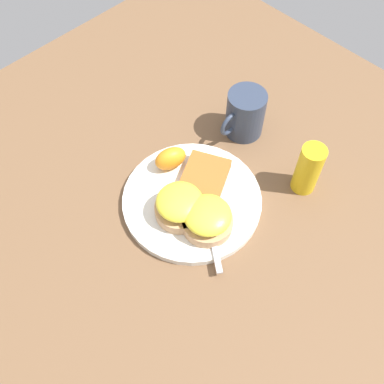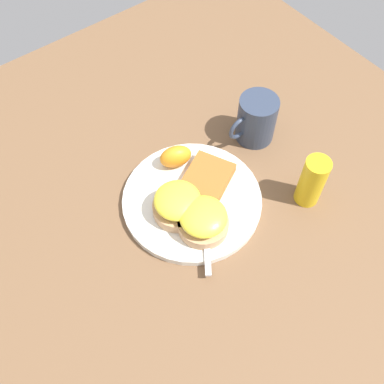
% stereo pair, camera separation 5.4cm
% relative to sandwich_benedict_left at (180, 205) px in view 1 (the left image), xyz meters
% --- Properties ---
extents(ground_plane, '(1.10, 1.10, 0.00)m').
position_rel_sandwich_benedict_left_xyz_m(ground_plane, '(-0.04, -0.01, -0.04)').
color(ground_plane, brown).
extents(plate, '(0.25, 0.25, 0.01)m').
position_rel_sandwich_benedict_left_xyz_m(plate, '(-0.04, -0.01, -0.03)').
color(plate, silver).
rests_on(plate, ground_plane).
extents(sandwich_benedict_left, '(0.09, 0.09, 0.05)m').
position_rel_sandwich_benedict_left_xyz_m(sandwich_benedict_left, '(0.00, 0.00, 0.00)').
color(sandwich_benedict_left, tan).
rests_on(sandwich_benedict_left, plate).
extents(sandwich_benedict_right, '(0.09, 0.09, 0.05)m').
position_rel_sandwich_benedict_left_xyz_m(sandwich_benedict_right, '(-0.02, 0.05, 0.00)').
color(sandwich_benedict_right, tan).
rests_on(sandwich_benedict_right, plate).
extents(hashbrown_patty, '(0.12, 0.11, 0.02)m').
position_rel_sandwich_benedict_left_xyz_m(hashbrown_patty, '(-0.08, -0.02, -0.02)').
color(hashbrown_patty, '#A15C25').
rests_on(hashbrown_patty, plate).
extents(orange_wedge, '(0.07, 0.05, 0.04)m').
position_rel_sandwich_benedict_left_xyz_m(orange_wedge, '(-0.06, -0.09, -0.00)').
color(orange_wedge, orange).
rests_on(orange_wedge, plate).
extents(fork, '(0.14, 0.18, 0.00)m').
position_rel_sandwich_benedict_left_xyz_m(fork, '(-0.04, 0.03, -0.02)').
color(fork, silver).
rests_on(fork, plate).
extents(cup, '(0.11, 0.08, 0.10)m').
position_rel_sandwich_benedict_left_xyz_m(cup, '(-0.23, -0.06, 0.01)').
color(cup, '#2D384C').
rests_on(cup, ground_plane).
extents(condiment_bottle, '(0.04, 0.04, 0.11)m').
position_rel_sandwich_benedict_left_xyz_m(condiment_bottle, '(-0.21, 0.11, 0.01)').
color(condiment_bottle, gold).
rests_on(condiment_bottle, ground_plane).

